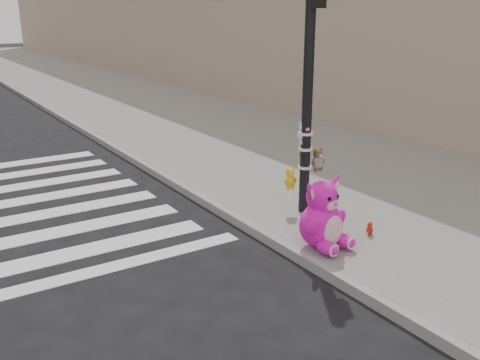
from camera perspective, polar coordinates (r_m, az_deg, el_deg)
ground at (r=6.23m, az=-1.70°, el=-14.10°), size 120.00×120.00×0.00m
sidewalk_near at (r=16.78m, az=-4.70°, el=6.44°), size 7.00×80.00×0.14m
curb_edge at (r=15.50m, az=-16.05°, el=4.90°), size 0.12×80.00×0.15m
signal_pole at (r=8.43m, az=7.16°, el=7.42°), size 0.67×0.49×4.00m
pink_bunny at (r=7.43m, az=8.84°, el=-4.14°), size 0.71×0.80×1.00m
red_teddy at (r=8.06m, az=13.67°, el=-5.06°), size 0.16×0.13×0.20m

